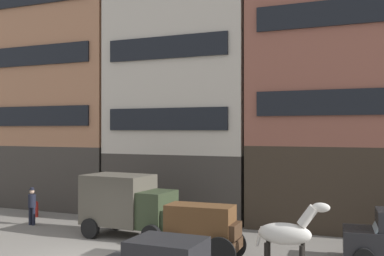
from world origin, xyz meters
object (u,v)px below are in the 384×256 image
(delivery_truck_far, at_px, (129,203))
(pedestrian_officer, at_px, (32,205))
(cargo_wagon, at_px, (202,229))
(draft_horse, at_px, (288,233))
(fire_hydrant_curbside, at_px, (36,209))

(delivery_truck_far, relative_size, pedestrian_officer, 2.47)
(cargo_wagon, xyz_separation_m, delivery_truck_far, (-4.25, 2.33, 0.28))
(pedestrian_officer, bearing_deg, cargo_wagon, -14.92)
(cargo_wagon, relative_size, draft_horse, 1.27)
(pedestrian_officer, relative_size, fire_hydrant_curbside, 2.16)
(draft_horse, height_order, fire_hydrant_curbside, draft_horse)
(cargo_wagon, distance_m, fire_hydrant_curbside, 11.91)
(cargo_wagon, height_order, delivery_truck_far, delivery_truck_far)
(cargo_wagon, xyz_separation_m, draft_horse, (2.95, 0.00, 0.12))
(delivery_truck_far, bearing_deg, pedestrian_officer, 177.10)
(delivery_truck_far, distance_m, fire_hydrant_curbside, 7.18)
(cargo_wagon, bearing_deg, fire_hydrant_curbside, 158.74)
(pedestrian_officer, bearing_deg, draft_horse, -11.56)
(delivery_truck_far, bearing_deg, fire_hydrant_curbside, 163.83)
(cargo_wagon, distance_m, pedestrian_officer, 10.15)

